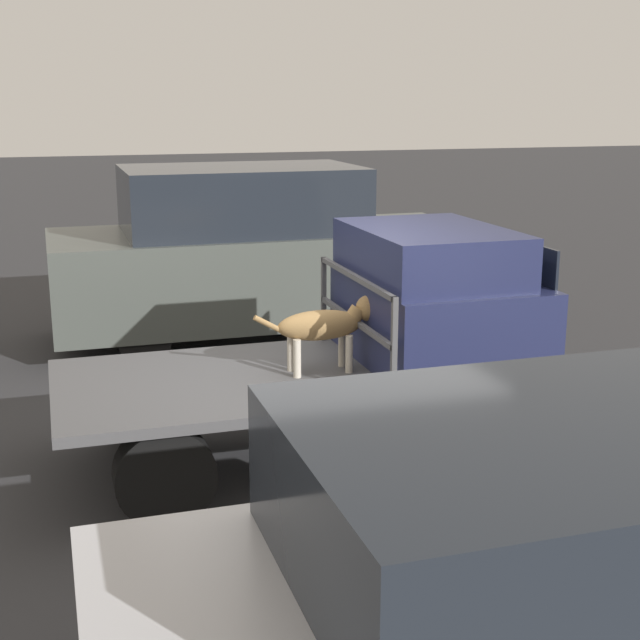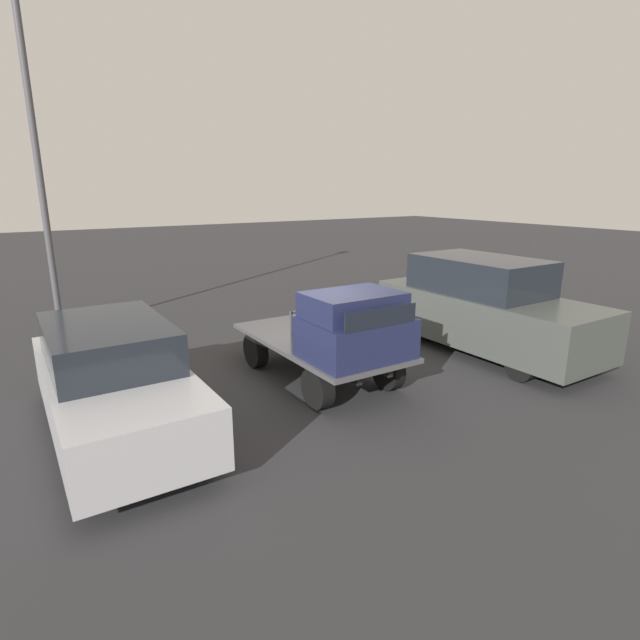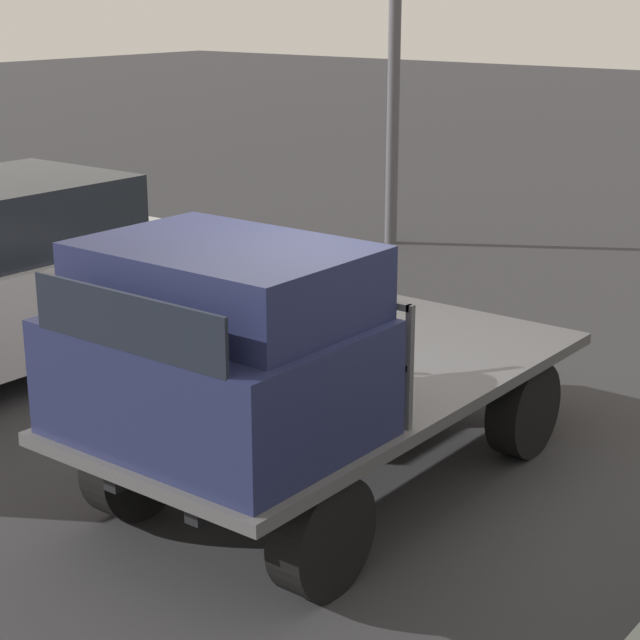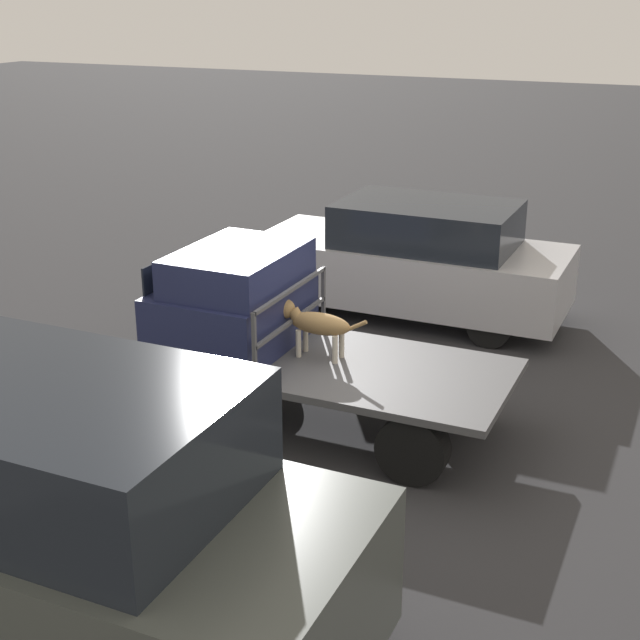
% 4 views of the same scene
% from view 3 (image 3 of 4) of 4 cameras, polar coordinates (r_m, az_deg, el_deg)
% --- Properties ---
extents(ground_plane, '(80.00, 80.00, 0.00)m').
position_cam_3_polar(ground_plane, '(7.41, 1.09, -8.60)').
color(ground_plane, '#2D2D30').
extents(flatbed_truck, '(3.81, 1.83, 0.76)m').
position_cam_3_polar(flatbed_truck, '(7.19, 1.12, -4.59)').
color(flatbed_truck, black).
rests_on(flatbed_truck, ground).
extents(truck_cab, '(1.32, 1.71, 1.10)m').
position_cam_3_polar(truck_cab, '(6.10, -5.44, -1.41)').
color(truck_cab, '#1E2347').
rests_on(truck_cab, flatbed_truck).
extents(truck_headboard, '(0.04, 1.71, 0.76)m').
position_cam_3_polar(truck_headboard, '(6.60, -1.28, -0.07)').
color(truck_headboard, '#4C4C4F').
rests_on(truck_headboard, flatbed_truck).
extents(dog, '(1.09, 0.24, 0.63)m').
position_cam_3_polar(dog, '(6.83, -0.48, -0.46)').
color(dog, beige).
rests_on(dog, flatbed_truck).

